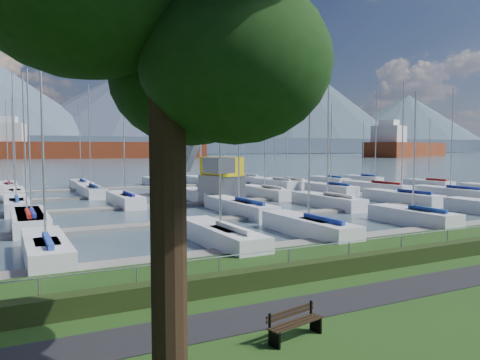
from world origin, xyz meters
TOP-DOWN VIEW (x-y plane):
  - path at (0.00, -3.00)m, footprint 160.00×2.00m
  - water at (0.00, 260.00)m, footprint 800.00×540.00m
  - hedge at (0.00, -0.40)m, footprint 80.00×0.70m
  - fence at (0.00, 0.00)m, footprint 80.00×0.04m
  - foothill at (0.00, 330.00)m, footprint 900.00×80.00m
  - mountains at (7.35, 404.62)m, footprint 1190.00×360.00m
  - docks at (0.00, 26.00)m, footprint 90.00×41.60m
  - bench_left at (-6.99, -4.87)m, footprint 1.85×0.80m
  - crane at (5.25, 26.41)m, footprint 7.14×13.10m
  - cargo_ship_mid at (21.71, 217.93)m, footprint 108.59×38.21m
  - cargo_ship_east at (188.28, 176.14)m, footprint 82.29×49.38m
  - sailboat_fleet at (-2.29, 27.74)m, footprint 75.23×49.46m

SIDE VIEW (x-z plane):
  - water at x=0.00m, z-range -0.50..-0.30m
  - docks at x=0.00m, z-range -0.34..-0.09m
  - path at x=0.00m, z-range -0.01..0.03m
  - hedge at x=0.00m, z-range 0.00..0.70m
  - bench_left at x=-6.99m, z-range -0.01..0.84m
  - fence at x=0.00m, z-range 1.18..1.22m
  - cargo_ship_mid at x=21.71m, z-range -7.27..14.23m
  - cargo_ship_east at x=188.28m, z-range -7.02..14.48m
  - crane at x=5.25m, z-range -5.85..16.50m
  - sailboat_fleet at x=-2.29m, z-range -1.41..12.26m
  - foothill at x=0.00m, z-range 0.00..12.00m
  - mountains at x=7.35m, z-range -10.82..104.18m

